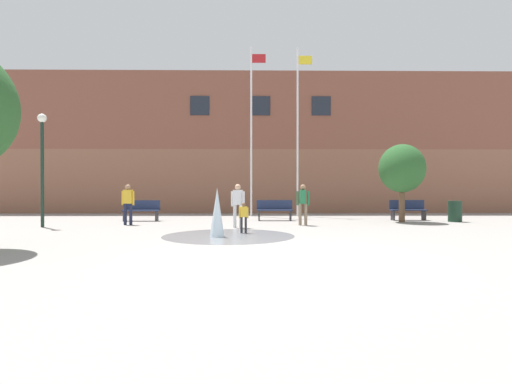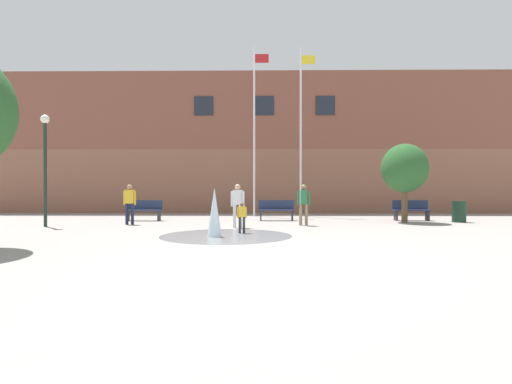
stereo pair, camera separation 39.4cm
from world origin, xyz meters
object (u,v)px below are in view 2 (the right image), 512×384
object	(u,v)px
flagpole_right	(301,127)
park_bench_near_trashcan	(276,210)
street_tree_near_building	(405,169)
teen_by_trashcan	(130,201)
flagpole_left	(255,126)
park_bench_under_left_flagpole	(144,210)
child_with_pink_shirt	(242,215)
lamp_post_left_lane	(45,154)
adult_in_red	(238,202)
adult_watching	(303,201)
trash_can	(459,212)
park_bench_far_right	(411,210)

from	to	relation	value
flagpole_right	park_bench_near_trashcan	bearing A→B (deg)	-115.64
street_tree_near_building	teen_by_trashcan	bearing A→B (deg)	-174.05
street_tree_near_building	flagpole_left	bearing A→B (deg)	149.03
park_bench_under_left_flagpole	teen_by_trashcan	xyz separation A→B (m)	(0.01, -1.93, 0.45)
child_with_pink_shirt	park_bench_near_trashcan	bearing A→B (deg)	56.86
park_bench_near_trashcan	lamp_post_left_lane	size ratio (longest dim) A/B	0.38
lamp_post_left_lane	street_tree_near_building	bearing A→B (deg)	8.34
child_with_pink_shirt	flagpole_left	bearing A→B (deg)	69.13
child_with_pink_shirt	street_tree_near_building	distance (m)	8.04
park_bench_under_left_flagpole	child_with_pink_shirt	xyz separation A→B (m)	(4.61, -4.93, 0.10)
child_with_pink_shirt	flagpole_right	bearing A→B (deg)	52.54
park_bench_under_left_flagpole	lamp_post_left_lane	size ratio (longest dim) A/B	0.38
park_bench_near_trashcan	flagpole_left	xyz separation A→B (m)	(-1.02, 2.90, 4.18)
teen_by_trashcan	flagpole_left	world-z (taller)	flagpole_left
adult_in_red	teen_by_trashcan	distance (m)	4.52
park_bench_near_trashcan	park_bench_under_left_flagpole	bearing A→B (deg)	-178.32
park_bench_near_trashcan	adult_watching	world-z (taller)	adult_watching
trash_can	flagpole_left	bearing A→B (deg)	157.17
flagpole_left	street_tree_near_building	distance (m)	7.82
adult_in_red	street_tree_near_building	xyz separation A→B (m)	(6.90, 2.39, 1.34)
adult_in_red	flagpole_right	size ratio (longest dim) A/B	0.18
street_tree_near_building	park_bench_under_left_flagpole	bearing A→B (deg)	176.15
flagpole_left	trash_can	xyz separation A→B (m)	(8.74, -3.68, -4.20)
park_bench_under_left_flagpole	adult_in_red	bearing A→B (deg)	-35.75
park_bench_under_left_flagpole	flagpole_left	size ratio (longest dim) A/B	0.18
adult_watching	trash_can	distance (m)	6.96
flagpole_right	child_with_pink_shirt	bearing A→B (deg)	-108.55
adult_in_red	lamp_post_left_lane	xyz separation A→B (m)	(-7.23, 0.31, 1.78)
park_bench_near_trashcan	park_bench_far_right	bearing A→B (deg)	0.88
adult_in_red	street_tree_near_building	bearing A→B (deg)	143.77
adult_watching	lamp_post_left_lane	bearing A→B (deg)	-86.05
adult_watching	street_tree_near_building	world-z (taller)	street_tree_near_building
flagpole_right	lamp_post_left_lane	size ratio (longest dim) A/B	2.08
park_bench_far_right	child_with_pink_shirt	distance (m)	8.98
adult_in_red	park_bench_under_left_flagpole	bearing A→B (deg)	-91.05
adult_in_red	teen_by_trashcan	world-z (taller)	same
flagpole_left	adult_in_red	bearing A→B (deg)	-94.75
park_bench_far_right	flagpole_left	size ratio (longest dim) A/B	0.18
park_bench_near_trashcan	trash_can	bearing A→B (deg)	-5.78
park_bench_far_right	adult_in_red	bearing A→B (deg)	-155.72
park_bench_near_trashcan	teen_by_trashcan	world-z (taller)	teen_by_trashcan
child_with_pink_shirt	street_tree_near_building	xyz separation A→B (m)	(6.66, 4.17, 1.69)
park_bench_near_trashcan	adult_in_red	xyz separation A→B (m)	(-1.54, -3.32, 0.45)
flagpole_left	trash_can	world-z (taller)	flagpole_left
park_bench_far_right	lamp_post_left_lane	distance (m)	15.28
park_bench_under_left_flagpole	lamp_post_left_lane	distance (m)	4.60
flagpole_right	flagpole_left	bearing A→B (deg)	180.00
flagpole_right	park_bench_far_right	bearing A→B (deg)	-31.21
adult_in_red	flagpole_left	xyz separation A→B (m)	(0.52, 6.22, 3.72)
park_bench_under_left_flagpole	lamp_post_left_lane	world-z (taller)	lamp_post_left_lane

